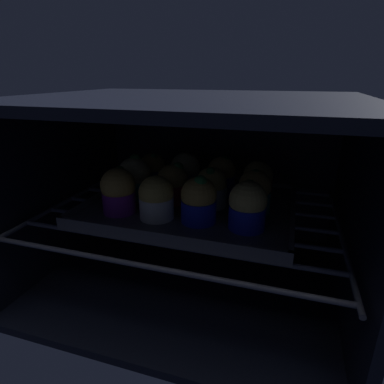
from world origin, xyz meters
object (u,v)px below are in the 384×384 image
(muffin_row0_col2, at_px, (199,200))
(muffin_row1_col1, at_px, (173,184))
(muffin_row2_col3, at_px, (258,180))
(baking_tray, at_px, (192,206))
(muffin_row2_col2, at_px, (221,176))
(muffin_row1_col2, at_px, (211,188))
(muffin_row2_col1, at_px, (185,172))
(muffin_row0_col0, at_px, (119,191))
(muffin_row2_col0, at_px, (153,171))
(muffin_row1_col3, at_px, (254,192))
(muffin_row0_col3, at_px, (248,206))
(muffin_row0_col1, at_px, (156,198))
(muffin_row1_col0, at_px, (134,178))

(muffin_row0_col2, distance_m, muffin_row1_col1, 0.10)
(muffin_row0_col2, bearing_deg, muffin_row2_col3, 61.96)
(baking_tray, distance_m, muffin_row2_col2, 0.10)
(muffin_row1_col2, bearing_deg, muffin_row2_col1, 135.47)
(muffin_row0_col2, bearing_deg, muffin_row2_col1, 116.36)
(muffin_row2_col1, bearing_deg, muffin_row2_col2, 1.82)
(muffin_row0_col0, height_order, muffin_row2_col0, muffin_row0_col0)
(muffin_row1_col3, xyz_separation_m, muffin_row2_col0, (-0.24, 0.08, -0.00))
(baking_tray, xyz_separation_m, muffin_row2_col0, (-0.12, 0.08, 0.04))
(muffin_row0_col3, relative_size, muffin_row1_col2, 1.02)
(muffin_row0_col2, bearing_deg, muffin_row0_col0, -178.59)
(baking_tray, bearing_deg, muffin_row2_col2, 63.21)
(muffin_row0_col3, xyz_separation_m, muffin_row2_col1, (-0.16, 0.15, -0.00))
(muffin_row2_col0, height_order, muffin_row2_col1, muffin_row2_col1)
(muffin_row1_col2, xyz_separation_m, muffin_row2_col2, (0.00, 0.08, 0.00))
(muffin_row0_col0, xyz_separation_m, muffin_row0_col2, (0.15, 0.00, -0.00))
(baking_tray, bearing_deg, muffin_row0_col2, -64.61)
(muffin_row0_col3, bearing_deg, muffin_row2_col2, 116.58)
(baking_tray, xyz_separation_m, muffin_row0_col1, (-0.04, -0.08, 0.04))
(baking_tray, height_order, muffin_row2_col2, muffin_row2_col2)
(muffin_row2_col1, xyz_separation_m, muffin_row2_col3, (0.16, -0.00, -0.00))
(muffin_row1_col2, bearing_deg, muffin_row2_col0, 153.89)
(muffin_row1_col0, bearing_deg, muffin_row2_col3, 18.42)
(muffin_row2_col0, bearing_deg, muffin_row1_col3, -18.79)
(muffin_row2_col1, bearing_deg, muffin_row0_col1, -89.82)
(muffin_row0_col1, relative_size, muffin_row1_col3, 0.96)
(muffin_row2_col2, bearing_deg, muffin_row1_col1, -133.71)
(baking_tray, relative_size, muffin_row0_col3, 4.80)
(muffin_row2_col1, bearing_deg, muffin_row0_col0, -115.58)
(muffin_row2_col0, bearing_deg, muffin_row0_col3, -32.91)
(muffin_row0_col1, height_order, muffin_row0_col2, muffin_row0_col2)
(muffin_row2_col3, bearing_deg, muffin_row0_col1, -134.48)
(baking_tray, xyz_separation_m, muffin_row2_col3, (0.12, 0.08, 0.04))
(muffin_row1_col0, height_order, muffin_row1_col2, muffin_row1_col0)
(muffin_row0_col2, xyz_separation_m, muffin_row2_col1, (-0.08, 0.15, 0.00))
(muffin_row0_col3, bearing_deg, muffin_row1_col2, 136.41)
(muffin_row0_col2, bearing_deg, muffin_row1_col1, 135.92)
(muffin_row1_col2, bearing_deg, muffin_row1_col3, -3.19)
(baking_tray, relative_size, muffin_row0_col1, 5.03)
(muffin_row1_col0, relative_size, muffin_row2_col2, 1.13)
(muffin_row1_col1, relative_size, muffin_row2_col2, 1.01)
(muffin_row2_col0, bearing_deg, muffin_row2_col3, -0.06)
(muffin_row0_col1, xyz_separation_m, muffin_row2_col1, (-0.00, 0.16, 0.00))
(muffin_row0_col2, xyz_separation_m, muffin_row1_col0, (-0.16, 0.07, 0.00))
(muffin_row0_col0, xyz_separation_m, muffin_row2_col2, (0.15, 0.16, -0.00))
(muffin_row0_col0, bearing_deg, muffin_row1_col1, 45.04)
(muffin_row0_col3, relative_size, muffin_row2_col3, 1.07)
(muffin_row0_col0, bearing_deg, muffin_row2_col1, 64.42)
(muffin_row1_col1, relative_size, muffin_row1_col2, 1.01)
(muffin_row0_col1, bearing_deg, muffin_row2_col1, 90.18)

